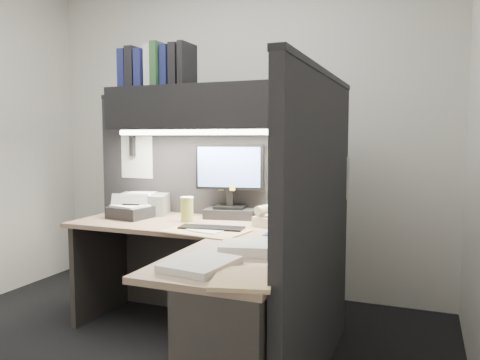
# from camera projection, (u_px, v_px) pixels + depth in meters

# --- Properties ---
(wall_back) EXTENTS (3.50, 0.04, 2.70)m
(wall_back) POSITION_uv_depth(u_px,v_px,m) (237.00, 131.00, 3.94)
(wall_back) COLOR silver
(wall_back) RESTS_ON floor
(partition_back) EXTENTS (1.90, 0.06, 1.60)m
(partition_back) POSITION_uv_depth(u_px,v_px,m) (213.00, 205.00, 3.46)
(partition_back) COLOR black
(partition_back) RESTS_ON floor
(partition_right) EXTENTS (0.06, 1.50, 1.60)m
(partition_right) POSITION_uv_depth(u_px,v_px,m) (318.00, 234.00, 2.41)
(partition_right) COLOR black
(partition_right) RESTS_ON floor
(desk) EXTENTS (1.70, 1.53, 0.73)m
(desk) POSITION_uv_depth(u_px,v_px,m) (206.00, 299.00, 2.48)
(desk) COLOR #90735C
(desk) RESTS_ON floor
(overhead_shelf) EXTENTS (1.55, 0.34, 0.30)m
(overhead_shelf) POSITION_uv_depth(u_px,v_px,m) (213.00, 107.00, 3.19)
(overhead_shelf) COLOR black
(overhead_shelf) RESTS_ON partition_back
(task_light_tube) EXTENTS (1.32, 0.04, 0.04)m
(task_light_tube) POSITION_uv_depth(u_px,v_px,m) (205.00, 132.00, 3.08)
(task_light_tube) COLOR white
(task_light_tube) RESTS_ON overhead_shelf
(monitor) EXTENTS (0.48, 0.27, 0.52)m
(monitor) POSITION_uv_depth(u_px,v_px,m) (230.00, 189.00, 3.27)
(monitor) COLOR black
(monitor) RESTS_ON desk
(keyboard) EXTENTS (0.41, 0.18, 0.02)m
(keyboard) POSITION_uv_depth(u_px,v_px,m) (212.00, 228.00, 2.87)
(keyboard) COLOR black
(keyboard) RESTS_ON desk
(mousepad) EXTENTS (0.25, 0.23, 0.00)m
(mousepad) POSITION_uv_depth(u_px,v_px,m) (288.00, 233.00, 2.75)
(mousepad) COLOR navy
(mousepad) RESTS_ON desk
(mouse) EXTENTS (0.08, 0.11, 0.04)m
(mouse) POSITION_uv_depth(u_px,v_px,m) (287.00, 230.00, 2.74)
(mouse) COLOR black
(mouse) RESTS_ON mousepad
(telephone) EXTENTS (0.31, 0.32, 0.10)m
(telephone) POSITION_uv_depth(u_px,v_px,m) (279.00, 218.00, 3.00)
(telephone) COLOR beige
(telephone) RESTS_ON desk
(coffee_cup) EXTENTS (0.11, 0.11, 0.16)m
(coffee_cup) POSITION_uv_depth(u_px,v_px,m) (187.00, 210.00, 3.14)
(coffee_cup) COLOR #B7BA4A
(coffee_cup) RESTS_ON desk
(printer) EXTENTS (0.44, 0.41, 0.15)m
(printer) POSITION_uv_depth(u_px,v_px,m) (144.00, 204.00, 3.48)
(printer) COLOR gray
(printer) RESTS_ON desk
(notebook_stack) EXTENTS (0.30, 0.26, 0.08)m
(notebook_stack) POSITION_uv_depth(u_px,v_px,m) (130.00, 212.00, 3.29)
(notebook_stack) COLOR black
(notebook_stack) RESTS_ON desk
(open_folder) EXTENTS (0.52, 0.38, 0.01)m
(open_folder) POSITION_uv_depth(u_px,v_px,m) (206.00, 231.00, 2.81)
(open_folder) COLOR tan
(open_folder) RESTS_ON desk
(paper_stack_a) EXTENTS (0.30, 0.27, 0.05)m
(paper_stack_a) POSITION_uv_depth(u_px,v_px,m) (247.00, 248.00, 2.30)
(paper_stack_a) COLOR white
(paper_stack_a) RESTS_ON desk
(paper_stack_b) EXTENTS (0.29, 0.35, 0.03)m
(paper_stack_b) POSITION_uv_depth(u_px,v_px,m) (200.00, 264.00, 2.04)
(paper_stack_b) COLOR white
(paper_stack_b) RESTS_ON desk
(manila_stack) EXTENTS (0.30, 0.35, 0.02)m
(manila_stack) POSITION_uv_depth(u_px,v_px,m) (243.00, 279.00, 1.85)
(manila_stack) COLOR tan
(manila_stack) RESTS_ON desk
(binder_row) EXTENTS (0.52, 0.26, 0.31)m
(binder_row) POSITION_uv_depth(u_px,v_px,m) (157.00, 67.00, 3.33)
(binder_row) COLOR navy
(binder_row) RESTS_ON overhead_shelf
(pinned_papers) EXTENTS (1.76, 1.31, 0.51)m
(pinned_papers) POSITION_uv_depth(u_px,v_px,m) (244.00, 176.00, 2.95)
(pinned_papers) COLOR white
(pinned_papers) RESTS_ON partition_back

